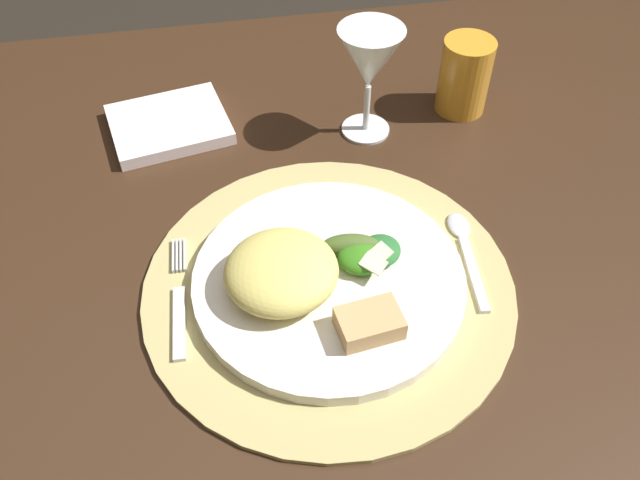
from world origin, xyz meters
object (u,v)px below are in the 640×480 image
(fork, at_px, (179,302))
(amber_tumbler, at_px, (464,76))
(dining_table, at_px, (381,311))
(spoon, at_px, (465,246))
(napkin, at_px, (169,124))
(wine_glass, at_px, (370,62))
(dinner_plate, at_px, (329,280))

(fork, relative_size, amber_tumbler, 1.56)
(dining_table, xyz_separation_m, amber_tumbler, (0.15, 0.22, 0.18))
(spoon, bearing_deg, dining_table, 158.51)
(dining_table, bearing_deg, fork, -167.59)
(dining_table, distance_m, amber_tumbler, 0.32)
(dining_table, bearing_deg, napkin, 133.86)
(wine_glass, height_order, amber_tumbler, wine_glass)
(spoon, bearing_deg, wine_glass, 104.72)
(dining_table, height_order, fork, fork)
(dining_table, distance_m, dinner_plate, 0.17)
(napkin, bearing_deg, fork, -89.74)
(spoon, relative_size, wine_glass, 0.93)
(fork, xyz_separation_m, napkin, (-0.00, 0.29, -0.00))
(dinner_plate, height_order, amber_tumbler, amber_tumbler)
(dining_table, distance_m, napkin, 0.36)
(dining_table, height_order, wine_glass, wine_glass)
(dining_table, xyz_separation_m, napkin, (-0.23, 0.24, 0.14))
(spoon, distance_m, napkin, 0.41)
(fork, bearing_deg, dinner_plate, -1.29)
(wine_glass, bearing_deg, spoon, -75.28)
(dinner_plate, distance_m, fork, 0.15)
(fork, xyz_separation_m, amber_tumbler, (0.38, 0.27, 0.04))
(dinner_plate, relative_size, spoon, 2.07)
(spoon, xyz_separation_m, wine_glass, (-0.06, 0.22, 0.09))
(spoon, distance_m, wine_glass, 0.25)
(amber_tumbler, bearing_deg, fork, -144.95)
(wine_glass, xyz_separation_m, amber_tumbler, (0.14, 0.03, -0.05))
(napkin, bearing_deg, dining_table, -46.14)
(napkin, relative_size, wine_glass, 1.01)
(dining_table, relative_size, dinner_plate, 5.09)
(wine_glass, relative_size, amber_tumbler, 1.46)
(spoon, xyz_separation_m, amber_tumbler, (0.08, 0.25, 0.04))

